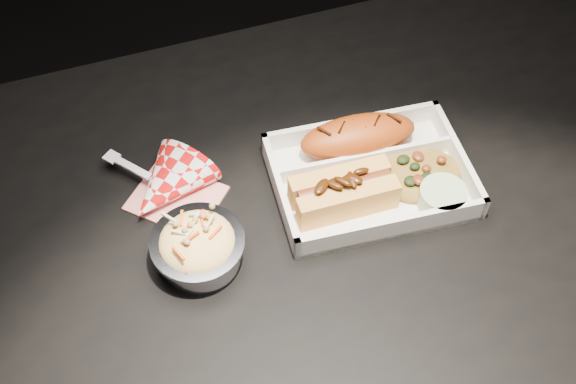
{
  "coord_description": "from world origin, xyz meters",
  "views": [
    {
      "loc": [
        -0.21,
        -0.47,
        1.5
      ],
      "look_at": [
        -0.03,
        0.03,
        0.81
      ],
      "focal_mm": 45.0,
      "sensor_mm": 36.0,
      "label": 1
    }
  ],
  "objects_px": {
    "dining_table": "(318,267)",
    "foil_coleslaw_cup": "(198,246)",
    "hotdog": "(344,190)",
    "napkin_fork": "(166,187)",
    "food_tray": "(369,178)",
    "fried_pastry": "(358,136)"
  },
  "relations": [
    {
      "from": "foil_coleslaw_cup",
      "to": "napkin_fork",
      "type": "xyz_separation_m",
      "value": [
        -0.01,
        0.11,
        -0.01
      ]
    },
    {
      "from": "food_tray",
      "to": "fried_pastry",
      "type": "height_order",
      "value": "fried_pastry"
    },
    {
      "from": "dining_table",
      "to": "napkin_fork",
      "type": "bearing_deg",
      "value": 145.54
    },
    {
      "from": "hotdog",
      "to": "dining_table",
      "type": "bearing_deg",
      "value": -145.92
    },
    {
      "from": "dining_table",
      "to": "fried_pastry",
      "type": "relative_size",
      "value": 7.55
    },
    {
      "from": "fried_pastry",
      "to": "napkin_fork",
      "type": "height_order",
      "value": "napkin_fork"
    },
    {
      "from": "fried_pastry",
      "to": "napkin_fork",
      "type": "xyz_separation_m",
      "value": [
        -0.26,
        0.01,
        -0.02
      ]
    },
    {
      "from": "hotdog",
      "to": "foil_coleslaw_cup",
      "type": "xyz_separation_m",
      "value": [
        -0.19,
        -0.02,
        -0.0
      ]
    },
    {
      "from": "dining_table",
      "to": "napkin_fork",
      "type": "height_order",
      "value": "napkin_fork"
    },
    {
      "from": "food_tray",
      "to": "napkin_fork",
      "type": "bearing_deg",
      "value": 170.0
    },
    {
      "from": "dining_table",
      "to": "foil_coleslaw_cup",
      "type": "distance_m",
      "value": 0.2
    },
    {
      "from": "foil_coleslaw_cup",
      "to": "napkin_fork",
      "type": "bearing_deg",
      "value": 97.79
    },
    {
      "from": "fried_pastry",
      "to": "hotdog",
      "type": "xyz_separation_m",
      "value": [
        -0.05,
        -0.08,
        -0.0
      ]
    },
    {
      "from": "dining_table",
      "to": "food_tray",
      "type": "relative_size",
      "value": 4.53
    },
    {
      "from": "fried_pastry",
      "to": "food_tray",
      "type": "bearing_deg",
      "value": -94.97
    },
    {
      "from": "food_tray",
      "to": "foil_coleslaw_cup",
      "type": "xyz_separation_m",
      "value": [
        -0.24,
        -0.04,
        0.02
      ]
    },
    {
      "from": "dining_table",
      "to": "napkin_fork",
      "type": "relative_size",
      "value": 7.32
    },
    {
      "from": "food_tray",
      "to": "fried_pastry",
      "type": "distance_m",
      "value": 0.06
    },
    {
      "from": "dining_table",
      "to": "foil_coleslaw_cup",
      "type": "xyz_separation_m",
      "value": [
        -0.15,
        0.01,
        0.12
      ]
    },
    {
      "from": "hotdog",
      "to": "foil_coleslaw_cup",
      "type": "bearing_deg",
      "value": -172.84
    },
    {
      "from": "napkin_fork",
      "to": "food_tray",
      "type": "bearing_deg",
      "value": 36.74
    },
    {
      "from": "hotdog",
      "to": "napkin_fork",
      "type": "distance_m",
      "value": 0.23
    }
  ]
}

